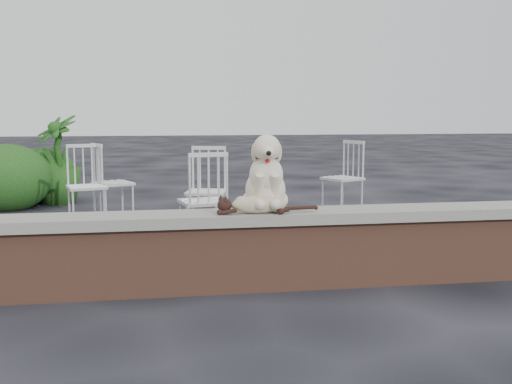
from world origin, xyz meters
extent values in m
plane|color=black|center=(0.00, 0.00, 0.00)|extent=(60.00, 60.00, 0.00)
cube|color=brown|center=(0.00, 0.00, 0.25)|extent=(6.00, 0.30, 0.50)
cube|color=slate|center=(0.00, 0.00, 0.54)|extent=(6.20, 0.40, 0.08)
imported|color=#164E16|center=(-1.56, 4.64, 0.64)|extent=(0.99, 0.99, 1.27)
ellipsoid|color=#164E16|center=(-2.17, 4.23, 0.42)|extent=(1.18, 1.08, 0.94)
ellipsoid|color=#164E16|center=(-1.84, 4.94, 0.37)|extent=(1.05, 0.97, 0.83)
camera|label=1|loc=(-0.18, -4.39, 1.32)|focal=42.62mm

